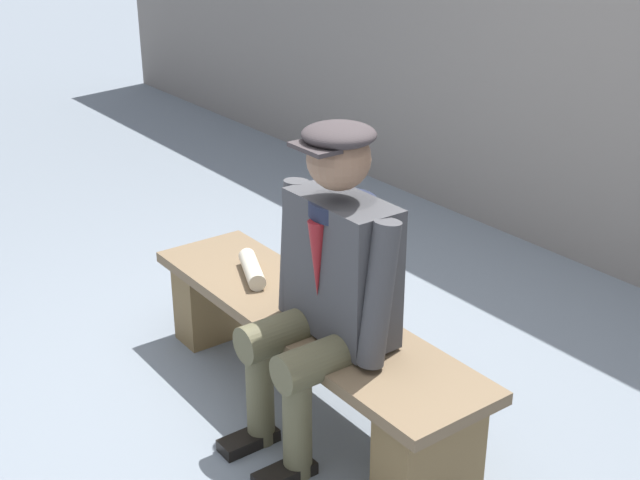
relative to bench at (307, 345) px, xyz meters
name	(u,v)px	position (x,y,z in m)	size (l,w,h in m)	color
ground_plane	(307,403)	(0.00, 0.00, -0.29)	(30.00, 30.00, 0.00)	slate
bench	(307,345)	(0.00, 0.00, 0.00)	(1.81, 0.46, 0.44)	brown
seated_man	(328,277)	(-0.23, 0.07, 0.42)	(0.63, 0.61, 1.29)	#3F3F42
rolled_magazine	(252,269)	(0.41, 0.01, 0.19)	(0.08, 0.08, 0.30)	beige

